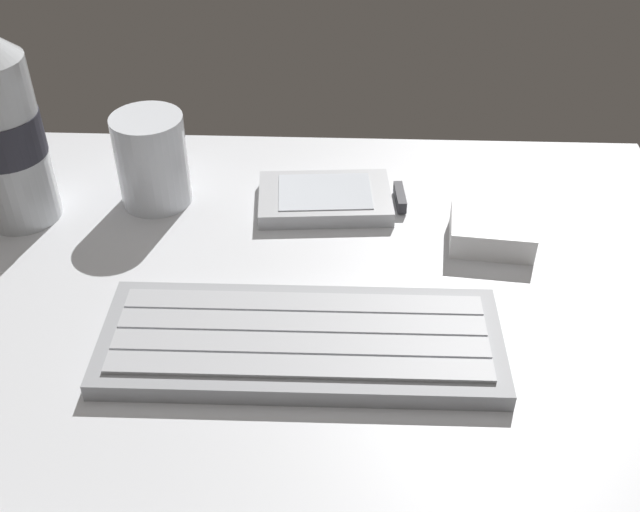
{
  "coord_description": "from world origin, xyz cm",
  "views": [
    {
      "loc": [
        1.8,
        -47.2,
        39.91
      ],
      "look_at": [
        0.0,
        0.0,
        3.0
      ],
      "focal_mm": 43.26,
      "sensor_mm": 36.0,
      "label": 1
    }
  ],
  "objects": [
    {
      "name": "handheld_device",
      "position": [
        0.66,
        11.51,
        0.73
      ],
      "size": [
        13.19,
        8.48,
        1.5
      ],
      "color": "#B7BABF",
      "rests_on": "ground_plane"
    },
    {
      "name": "water_bottle",
      "position": [
        -27.0,
        8.83,
        9.01
      ],
      "size": [
        6.73,
        6.73,
        20.8
      ],
      "color": "silver",
      "rests_on": "ground_plane"
    },
    {
      "name": "keyboard",
      "position": [
        -1.08,
        -7.2,
        0.81
      ],
      "size": [
        29.06,
        11.16,
        1.7
      ],
      "color": "#93969B",
      "rests_on": "ground_plane"
    },
    {
      "name": "juice_cup",
      "position": [
        -15.52,
        11.8,
        3.91
      ],
      "size": [
        6.4,
        6.4,
        8.5
      ],
      "color": "silver",
      "rests_on": "ground_plane"
    },
    {
      "name": "ground_plane",
      "position": [
        0.0,
        -0.23,
        -0.99
      ],
      "size": [
        64.0,
        48.0,
        2.8
      ],
      "color": "silver"
    },
    {
      "name": "charger_block",
      "position": [
        14.41,
        6.31,
        1.2
      ],
      "size": [
        7.54,
        6.3,
        2.4
      ],
      "primitive_type": "cube",
      "rotation": [
        0.0,
        0.0,
        -0.1
      ],
      "color": "white",
      "rests_on": "ground_plane"
    }
  ]
}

